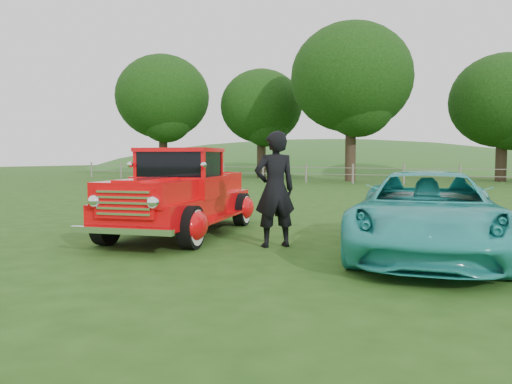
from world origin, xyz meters
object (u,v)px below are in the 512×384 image
at_px(man, 275,189).
at_px(tree_mid_west, 261,107).
at_px(tree_far_west, 163,97).
at_px(red_pickup, 181,196).
at_px(teal_sedan, 427,213).
at_px(tree_near_east, 503,101).
at_px(tree_near_west, 351,78).

bearing_deg(man, tree_mid_west, -106.71).
height_order(tree_far_west, red_pickup, tree_far_west).
relative_size(tree_far_west, teal_sedan, 2.02).
xyz_separation_m(tree_far_west, tree_near_east, (25.00, 3.00, -1.24)).
bearing_deg(tree_mid_west, teal_sedan, -59.52).
bearing_deg(tree_near_east, red_pickup, -101.83).
height_order(tree_mid_west, man, tree_mid_west).
height_order(tree_near_west, teal_sedan, tree_near_west).
bearing_deg(red_pickup, tree_far_west, 115.88).
distance_m(red_pickup, teal_sedan, 4.84).
bearing_deg(teal_sedan, tree_far_west, 125.56).
bearing_deg(man, teal_sedan, 146.09).
bearing_deg(tree_near_east, tree_far_west, -173.16).
distance_m(tree_near_west, teal_sedan, 26.12).
distance_m(tree_near_west, man, 25.76).
height_order(tree_near_west, red_pickup, tree_near_west).
bearing_deg(red_pickup, tree_mid_west, 100.87).
xyz_separation_m(tree_far_west, teal_sedan, (23.96, -25.12, -5.80)).
distance_m(tree_near_west, red_pickup, 24.98).
bearing_deg(teal_sedan, red_pickup, 171.12).
bearing_deg(tree_near_west, tree_far_west, 176.42).
distance_m(tree_far_west, red_pickup, 32.02).
xyz_separation_m(tree_mid_west, red_pickup, (11.12, -27.05, -4.75)).
relative_size(tree_mid_west, teal_sedan, 1.72).
relative_size(tree_far_west, man, 4.84).
height_order(tree_near_east, teal_sedan, tree_near_east).
distance_m(tree_mid_west, man, 30.95).
bearing_deg(tree_mid_west, tree_near_west, -20.56).
xyz_separation_m(red_pickup, teal_sedan, (4.84, -0.07, -0.11)).
bearing_deg(tree_mid_west, tree_far_west, -165.96).
distance_m(tree_mid_west, teal_sedan, 31.84).
bearing_deg(tree_near_west, tree_mid_west, 159.44).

